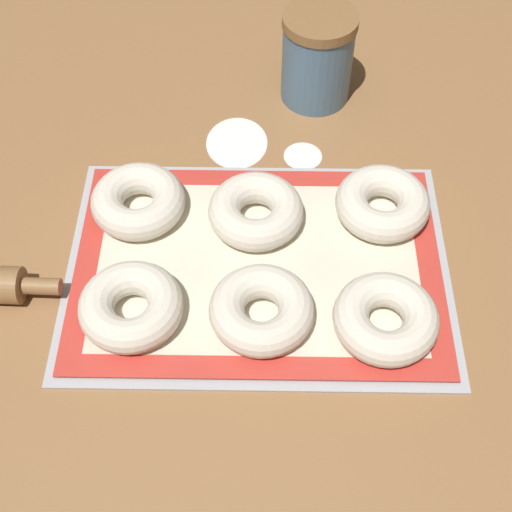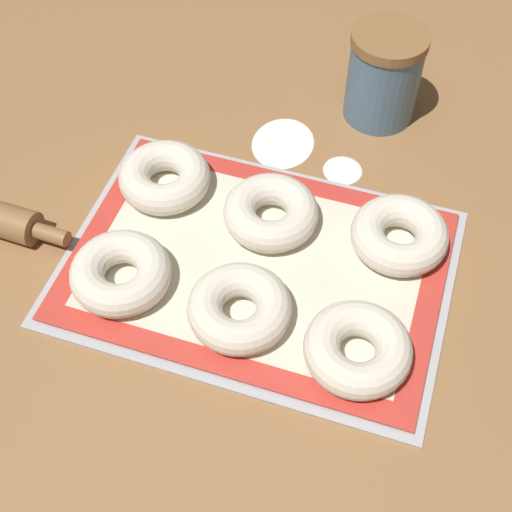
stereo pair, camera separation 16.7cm
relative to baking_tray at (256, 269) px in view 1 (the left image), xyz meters
name	(u,v)px [view 1 (the left image)]	position (x,y,z in m)	size (l,w,h in m)	color
ground_plane	(260,268)	(0.01, 0.00, 0.00)	(2.80, 2.80, 0.00)	olive
baking_tray	(256,269)	(0.00, 0.00, 0.00)	(0.51, 0.37, 0.01)	#B2B5BA
baking_mat	(256,267)	(0.00, 0.00, 0.01)	(0.49, 0.34, 0.00)	red
bagel_front_left	(129,306)	(-0.16, -0.08, 0.03)	(0.13, 0.13, 0.05)	silver
bagel_front_center	(259,310)	(0.00, -0.08, 0.03)	(0.13, 0.13, 0.05)	silver
bagel_front_right	(384,318)	(0.16, -0.09, 0.03)	(0.13, 0.13, 0.05)	silver
bagel_back_left	(136,201)	(-0.17, 0.09, 0.03)	(0.13, 0.13, 0.05)	silver
bagel_back_center	(254,211)	(0.00, 0.08, 0.03)	(0.13, 0.13, 0.05)	silver
bagel_back_right	(381,203)	(0.17, 0.09, 0.03)	(0.13, 0.13, 0.05)	silver
flour_canister	(316,57)	(0.09, 0.36, 0.07)	(0.12, 0.12, 0.15)	slate
flour_patch_near	(301,155)	(0.07, 0.22, 0.00)	(0.06, 0.06, 0.00)	white
flour_patch_far	(235,142)	(-0.04, 0.24, 0.00)	(0.10, 0.11, 0.00)	white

